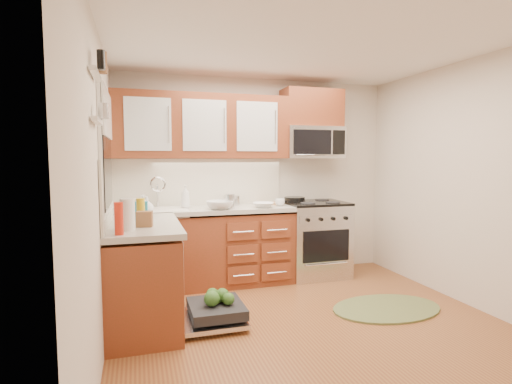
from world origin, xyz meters
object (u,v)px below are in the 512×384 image
object	(u,v)px
sink	(159,221)
stock_pot	(232,200)
bowl_a	(263,205)
paper_towel_roll	(128,214)
upper_cabinets	(202,127)
microwave	(312,143)
range	(315,239)
cup	(280,202)
skillet	(295,199)
cutting_board	(271,203)
rug	(387,308)
bowl_b	(220,205)
dishwasher	(212,314)

from	to	relation	value
sink	stock_pot	world-z (taller)	stock_pot
sink	bowl_a	xyz separation A→B (m)	(1.18, -0.16, 0.15)
sink	paper_towel_roll	distance (m)	1.29
upper_cabinets	paper_towel_roll	distance (m)	1.81
bowl_a	paper_towel_roll	bearing A→B (deg)	-144.48
paper_towel_roll	sink	bearing A→B (deg)	75.80
microwave	sink	distance (m)	2.13
range	sink	xyz separation A→B (m)	(-1.93, -0.01, 0.33)
cup	sink	bearing A→B (deg)	177.00
sink	upper_cabinets	bearing A→B (deg)	16.45
skillet	stock_pot	distance (m)	0.84
bowl_a	sink	bearing A→B (deg)	172.29
upper_cabinets	range	xyz separation A→B (m)	(1.41, -0.15, -1.40)
range	cutting_board	bearing A→B (deg)	167.66
skillet	paper_towel_roll	world-z (taller)	paper_towel_roll
rug	skillet	bearing A→B (deg)	105.78
upper_cabinets	bowl_b	bearing A→B (deg)	-66.96
range	bowl_b	bearing A→B (deg)	-171.91
cup	rug	bearing A→B (deg)	-59.23
skillet	bowl_a	world-z (taller)	skillet
range	dishwasher	size ratio (longest dim) A/B	1.36
dishwasher	rug	distance (m)	1.75
cutting_board	bowl_b	bearing A→B (deg)	-157.34
upper_cabinets	microwave	size ratio (longest dim) A/B	2.70
rug	stock_pot	world-z (taller)	stock_pot
rug	bowl_a	world-z (taller)	bowl_a
range	skillet	world-z (taller)	skillet
sink	cutting_board	distance (m)	1.39
skillet	paper_towel_roll	bearing A→B (deg)	-145.14
skillet	dishwasher	bearing A→B (deg)	-135.49
stock_pot	cup	bearing A→B (deg)	-25.24
bowl_a	cup	bearing A→B (deg)	19.69
skillet	bowl_b	world-z (taller)	bowl_b
sink	bowl_a	world-z (taller)	bowl_a
microwave	paper_towel_roll	bearing A→B (deg)	-148.80
bowl_a	bowl_b	xyz separation A→B (m)	(-0.52, -0.01, 0.02)
bowl_a	dishwasher	bearing A→B (deg)	-129.60
bowl_a	cup	xyz separation A→B (m)	(0.24, 0.09, 0.02)
dishwasher	bowl_a	world-z (taller)	bowl_a
upper_cabinets	cutting_board	xyz separation A→B (m)	(0.86, -0.02, -0.94)
upper_cabinets	rug	distance (m)	2.84
paper_towel_roll	bowl_a	world-z (taller)	paper_towel_roll
dishwasher	upper_cabinets	bearing A→B (deg)	83.96
paper_towel_roll	cutting_board	bearing A→B (deg)	38.73
dishwasher	microwave	bearing A→B (deg)	39.07
sink	bowl_a	distance (m)	1.20
sink	bowl_b	xyz separation A→B (m)	(0.66, -0.17, 0.17)
dishwasher	cutting_board	distance (m)	1.80
skillet	bowl_b	size ratio (longest dim) A/B	0.87
skillet	bowl_a	size ratio (longest dim) A/B	1.10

